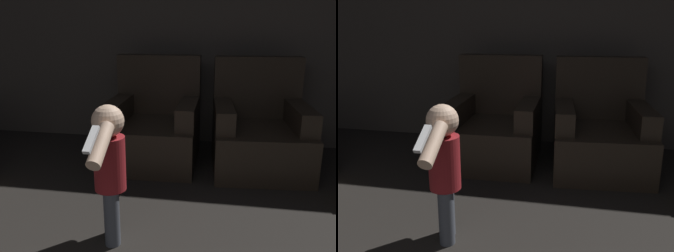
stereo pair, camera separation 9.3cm
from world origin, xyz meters
TOP-DOWN VIEW (x-y plane):
  - wall_back at (0.00, 4.50)m, footprint 8.40×0.05m
  - armchair_left at (-0.25, 3.82)m, footprint 0.85×0.92m
  - armchair_right at (0.74, 3.82)m, footprint 0.90×0.96m
  - person_toddler at (-0.22, 2.40)m, footprint 0.19×0.58m

SIDE VIEW (x-z plane):
  - armchair_left at x=-0.25m, z-range -0.17..0.82m
  - armchair_right at x=0.74m, z-range -0.17..0.82m
  - person_toddler at x=-0.22m, z-range 0.08..0.94m
  - wall_back at x=0.00m, z-range 0.00..2.60m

